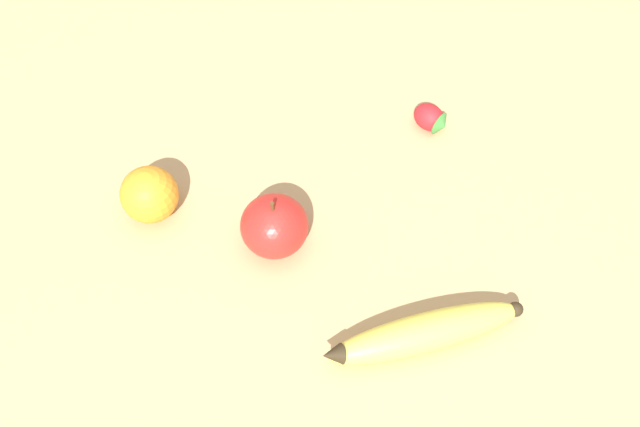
% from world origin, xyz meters
% --- Properties ---
extents(ground_plane, '(3.00, 3.00, 0.00)m').
position_xyz_m(ground_plane, '(0.00, 0.00, 0.00)').
color(ground_plane, tan).
extents(banana, '(0.23, 0.05, 0.04)m').
position_xyz_m(banana, '(-0.01, -0.02, 0.02)').
color(banana, '#DBCC4C').
rests_on(banana, ground_plane).
extents(orange, '(0.07, 0.07, 0.07)m').
position_xyz_m(orange, '(-0.25, 0.24, 0.03)').
color(orange, orange).
rests_on(orange, ground_plane).
extents(strawberry, '(0.05, 0.06, 0.03)m').
position_xyz_m(strawberry, '(0.12, 0.26, 0.02)').
color(strawberry, red).
rests_on(strawberry, ground_plane).
extents(apple, '(0.08, 0.08, 0.08)m').
position_xyz_m(apple, '(-0.12, 0.15, 0.04)').
color(apple, red).
rests_on(apple, ground_plane).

